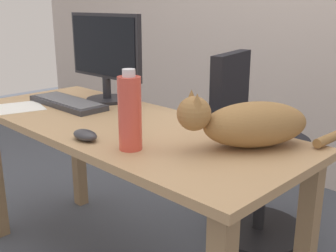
# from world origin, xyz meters

# --- Properties ---
(desk) EXTENTS (1.54, 0.61, 0.70)m
(desk) POSITION_xyz_m (0.00, 0.00, 0.60)
(desk) COLOR tan
(desk) RESTS_ON ground_plane
(office_chair) EXTENTS (0.49, 0.48, 0.93)m
(office_chair) POSITION_xyz_m (0.19, 0.68, 0.40)
(office_chair) COLOR black
(office_chair) RESTS_ON ground_plane
(monitor) EXTENTS (0.48, 0.20, 0.41)m
(monitor) POSITION_xyz_m (-0.34, 0.19, 0.93)
(monitor) COLOR #232328
(monitor) RESTS_ON desk
(keyboard) EXTENTS (0.44, 0.15, 0.03)m
(keyboard) POSITION_xyz_m (-0.40, 0.01, 0.71)
(keyboard) COLOR #333338
(keyboard) RESTS_ON desk
(cat) EXTENTS (0.36, 0.53, 0.20)m
(cat) POSITION_xyz_m (0.53, 0.12, 0.78)
(cat) COLOR olive
(cat) RESTS_ON desk
(computer_mouse) EXTENTS (0.11, 0.06, 0.04)m
(computer_mouse) POSITION_xyz_m (0.09, -0.23, 0.72)
(computer_mouse) COLOR #333338
(computer_mouse) RESTS_ON desk
(paper_sheet) EXTENTS (0.28, 0.34, 0.00)m
(paper_sheet) POSITION_xyz_m (-0.53, -0.22, 0.70)
(paper_sheet) COLOR white
(paper_sheet) RESTS_ON desk
(water_bottle) EXTENTS (0.08, 0.08, 0.26)m
(water_bottle) POSITION_xyz_m (0.27, -0.18, 0.82)
(water_bottle) COLOR #D84C3D
(water_bottle) RESTS_ON desk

